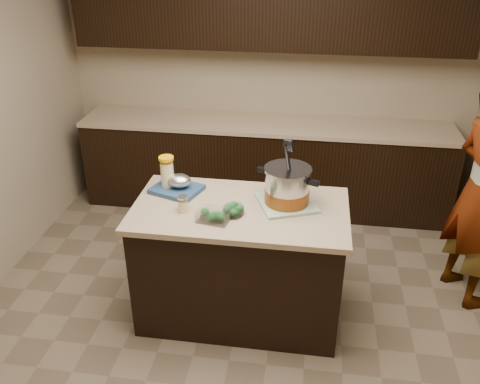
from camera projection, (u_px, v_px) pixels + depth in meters
The scene contains 12 objects.
ground_plane at pixel (240, 311), 3.85m from camera, with size 4.00×4.00×0.00m, color brown.
room_shell at pixel (240, 90), 3.05m from camera, with size 4.04×4.04×2.72m.
back_cabinets at pixel (266, 117), 4.93m from camera, with size 3.60×0.63×2.33m.
island at pixel (240, 262), 3.64m from camera, with size 1.46×0.81×0.90m.
dish_towel at pixel (286, 203), 3.47m from camera, with size 0.36×0.36×0.02m, color #557E5C.
stock_pot at pixel (287, 188), 3.41m from camera, with size 0.43×0.42×0.46m.
lemonade_pitcher at pixel (167, 175), 3.60m from camera, with size 0.14×0.14×0.25m.
mason_jar at pixel (183, 204), 3.36m from camera, with size 0.09×0.09×0.12m.
broccoli_tub_left at pixel (233, 211), 3.33m from camera, with size 0.14×0.14×0.06m.
broccoli_tub_right at pixel (235, 210), 3.35m from camera, with size 0.14×0.14×0.06m.
broccoli_tub_rect at pixel (214, 216), 3.27m from camera, with size 0.23×0.18×0.07m.
blue_tray at pixel (178, 186), 3.62m from camera, with size 0.40×0.36×0.13m.
Camera 1 is at (0.44, -2.95, 2.59)m, focal length 38.00 mm.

